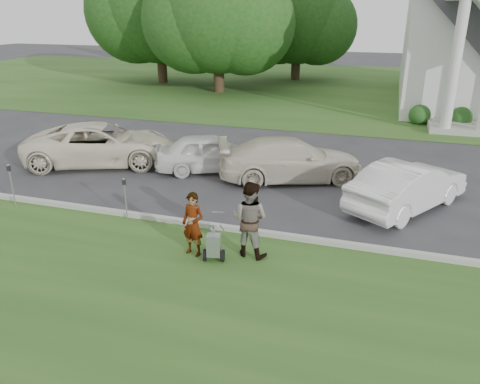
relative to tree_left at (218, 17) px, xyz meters
The scene contains 16 objects.
ground 23.95m from the tree_left, 69.98° to the right, with size 120.00×120.00×0.00m, color #333335.
grass_strip 26.73m from the tree_left, 72.22° to the right, with size 80.00×7.00×0.01m, color #29521C.
church_lawn 10.74m from the tree_left, 32.03° to the left, with size 80.00×30.00×0.01m, color #29521C.
curb 23.43m from the tree_left, 69.51° to the right, with size 80.00×0.18×0.15m, color #9E9E93.
tree_left is the anchor object (origin of this frame).
tree_far 6.73m from the tree_left, 153.44° to the left, with size 11.64×9.20×10.73m.
tree_back 8.95m from the tree_left, 63.43° to the left, with size 9.61×7.60×8.89m.
striping_cart 24.97m from the tree_left, 70.13° to the right, with size 0.61×1.05×0.92m.
person_left 24.59m from the tree_left, 71.30° to the right, with size 0.58×0.38×1.59m, color #999999.
person_right 24.64m from the tree_left, 68.09° to the right, with size 0.92×0.71×1.88m, color #999999.
parking_meter_near 22.67m from the tree_left, 76.61° to the right, with size 0.09×0.08×1.25m.
parking_meter_far 22.33m from the tree_left, 86.22° to the right, with size 0.10×0.09×1.35m.
car_a 17.92m from the tree_left, 84.87° to the right, with size 2.61×5.65×1.57m, color #EBE3C8.
car_b 18.35m from the tree_left, 70.78° to the right, with size 1.63×4.06×1.38m, color white.
car_c 19.53m from the tree_left, 62.25° to the right, with size 2.05×5.04×1.46m, color beige.
car_d 22.74m from the tree_left, 55.23° to the right, with size 1.53×4.40×1.45m, color silver.
Camera 1 is at (3.91, -10.26, 5.62)m, focal length 35.00 mm.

